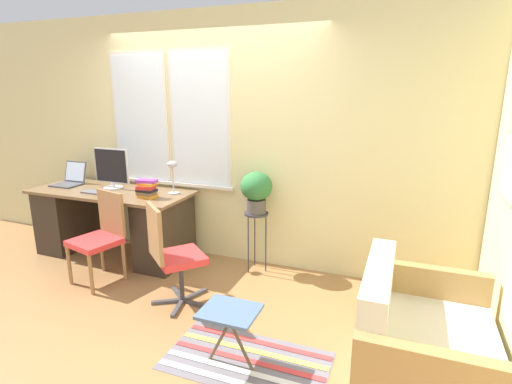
{
  "coord_description": "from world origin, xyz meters",
  "views": [
    {
      "loc": [
        2.02,
        -3.11,
        1.89
      ],
      "look_at": [
        0.75,
        0.18,
        0.98
      ],
      "focal_mm": 28.0,
      "sensor_mm": 36.0,
      "label": 1
    }
  ],
  "objects_px": {
    "couch_loveseat": "(420,349)",
    "mouse": "(114,194)",
    "desk_lamp": "(173,170)",
    "laptop": "(70,180)",
    "folding_stool": "(230,316)",
    "keyboard": "(96,192)",
    "book_stack": "(147,189)",
    "plant_stand": "(256,220)",
    "potted_plant": "(256,189)",
    "monitor": "(112,169)",
    "desk_chair_wooden": "(100,235)",
    "office_chair_swivel": "(172,254)"
  },
  "relations": [
    {
      "from": "monitor",
      "to": "plant_stand",
      "type": "height_order",
      "value": "monitor"
    },
    {
      "from": "laptop",
      "to": "folding_stool",
      "type": "relative_size",
      "value": 0.74
    },
    {
      "from": "book_stack",
      "to": "monitor",
      "type": "bearing_deg",
      "value": 162.21
    },
    {
      "from": "desk_lamp",
      "to": "couch_loveseat",
      "type": "relative_size",
      "value": 0.32
    },
    {
      "from": "keyboard",
      "to": "plant_stand",
      "type": "distance_m",
      "value": 1.81
    },
    {
      "from": "keyboard",
      "to": "book_stack",
      "type": "height_order",
      "value": "book_stack"
    },
    {
      "from": "desk_lamp",
      "to": "desk_chair_wooden",
      "type": "height_order",
      "value": "desk_lamp"
    },
    {
      "from": "desk_lamp",
      "to": "plant_stand",
      "type": "relative_size",
      "value": 0.57
    },
    {
      "from": "monitor",
      "to": "couch_loveseat",
      "type": "relative_size",
      "value": 0.41
    },
    {
      "from": "laptop",
      "to": "desk_lamp",
      "type": "xyz_separation_m",
      "value": [
        1.4,
        0.08,
        0.2
      ]
    },
    {
      "from": "desk_lamp",
      "to": "plant_stand",
      "type": "height_order",
      "value": "desk_lamp"
    },
    {
      "from": "laptop",
      "to": "monitor",
      "type": "xyz_separation_m",
      "value": [
        0.62,
        0.03,
        0.17
      ]
    },
    {
      "from": "potted_plant",
      "to": "desk_chair_wooden",
      "type": "bearing_deg",
      "value": -150.69
    },
    {
      "from": "desk_lamp",
      "to": "monitor",
      "type": "bearing_deg",
      "value": -176.52
    },
    {
      "from": "laptop",
      "to": "office_chair_swivel",
      "type": "relative_size",
      "value": 0.34
    },
    {
      "from": "desk_lamp",
      "to": "office_chair_swivel",
      "type": "relative_size",
      "value": 0.39
    },
    {
      "from": "desk_chair_wooden",
      "to": "plant_stand",
      "type": "distance_m",
      "value": 1.58
    },
    {
      "from": "desk_lamp",
      "to": "laptop",
      "type": "bearing_deg",
      "value": -176.65
    },
    {
      "from": "desk_lamp",
      "to": "folding_stool",
      "type": "bearing_deg",
      "value": -47.07
    },
    {
      "from": "monitor",
      "to": "desk_lamp",
      "type": "xyz_separation_m",
      "value": [
        0.78,
        0.05,
        0.03
      ]
    },
    {
      "from": "mouse",
      "to": "desk_chair_wooden",
      "type": "xyz_separation_m",
      "value": [
        0.13,
        -0.39,
        -0.31
      ]
    },
    {
      "from": "potted_plant",
      "to": "desk_lamp",
      "type": "bearing_deg",
      "value": -175.37
    },
    {
      "from": "monitor",
      "to": "office_chair_swivel",
      "type": "relative_size",
      "value": 0.49
    },
    {
      "from": "desk_lamp",
      "to": "book_stack",
      "type": "xyz_separation_m",
      "value": [
        -0.17,
        -0.24,
        -0.17
      ]
    },
    {
      "from": "laptop",
      "to": "mouse",
      "type": "bearing_deg",
      "value": -14.65
    },
    {
      "from": "couch_loveseat",
      "to": "folding_stool",
      "type": "bearing_deg",
      "value": 101.65
    },
    {
      "from": "plant_stand",
      "to": "couch_loveseat",
      "type": "bearing_deg",
      "value": -37.91
    },
    {
      "from": "desk_chair_wooden",
      "to": "plant_stand",
      "type": "xyz_separation_m",
      "value": [
        1.37,
        0.77,
        0.08
      ]
    },
    {
      "from": "desk_chair_wooden",
      "to": "monitor",
      "type": "bearing_deg",
      "value": 132.57
    },
    {
      "from": "book_stack",
      "to": "desk_chair_wooden",
      "type": "xyz_separation_m",
      "value": [
        -0.26,
        -0.45,
        -0.39
      ]
    },
    {
      "from": "keyboard",
      "to": "couch_loveseat",
      "type": "relative_size",
      "value": 0.29
    },
    {
      "from": "potted_plant",
      "to": "office_chair_swivel",
      "type": "bearing_deg",
      "value": -115.21
    },
    {
      "from": "book_stack",
      "to": "office_chair_swivel",
      "type": "relative_size",
      "value": 0.24
    },
    {
      "from": "folding_stool",
      "to": "potted_plant",
      "type": "bearing_deg",
      "value": 104.35
    },
    {
      "from": "laptop",
      "to": "plant_stand",
      "type": "height_order",
      "value": "laptop"
    },
    {
      "from": "mouse",
      "to": "desk_lamp",
      "type": "bearing_deg",
      "value": 28.09
    },
    {
      "from": "mouse",
      "to": "book_stack",
      "type": "height_order",
      "value": "book_stack"
    },
    {
      "from": "keyboard",
      "to": "desk_chair_wooden",
      "type": "distance_m",
      "value": 0.63
    },
    {
      "from": "keyboard",
      "to": "desk_lamp",
      "type": "height_order",
      "value": "desk_lamp"
    },
    {
      "from": "potted_plant",
      "to": "monitor",
      "type": "bearing_deg",
      "value": -175.89
    },
    {
      "from": "book_stack",
      "to": "potted_plant",
      "type": "distance_m",
      "value": 1.16
    },
    {
      "from": "plant_stand",
      "to": "potted_plant",
      "type": "height_order",
      "value": "potted_plant"
    },
    {
      "from": "folding_stool",
      "to": "book_stack",
      "type": "bearing_deg",
      "value": 141.72
    },
    {
      "from": "potted_plant",
      "to": "folding_stool",
      "type": "xyz_separation_m",
      "value": [
        0.38,
        -1.5,
        -0.5
      ]
    },
    {
      "from": "mouse",
      "to": "potted_plant",
      "type": "relative_size",
      "value": 0.14
    },
    {
      "from": "plant_stand",
      "to": "book_stack",
      "type": "bearing_deg",
      "value": -164.0
    },
    {
      "from": "mouse",
      "to": "desk_lamp",
      "type": "height_order",
      "value": "desk_lamp"
    },
    {
      "from": "mouse",
      "to": "desk_lamp",
      "type": "distance_m",
      "value": 0.68
    },
    {
      "from": "book_stack",
      "to": "folding_stool",
      "type": "xyz_separation_m",
      "value": [
        1.5,
        -1.18,
        -0.48
      ]
    },
    {
      "from": "couch_loveseat",
      "to": "mouse",
      "type": "bearing_deg",
      "value": 74.3
    }
  ]
}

